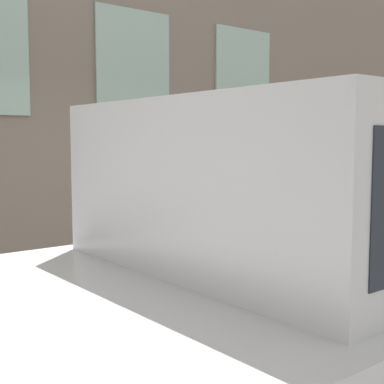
{
  "coord_description": "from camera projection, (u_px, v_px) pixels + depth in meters",
  "views": [
    {
      "loc": [
        -3.32,
        2.92,
        1.64
      ],
      "look_at": [
        0.82,
        -0.38,
        1.13
      ],
      "focal_mm": 50.0,
      "sensor_mm": 36.0,
      "label": 1
    }
  ],
  "objects": [
    {
      "name": "parked_car_silver_near",
      "position": [
        330.0,
        259.0,
        2.96
      ],
      "size": [
        2.04,
        4.62,
        1.83
      ],
      "color": "black",
      "rests_on": "ground_plane"
    },
    {
      "name": "sidewalk",
      "position": [
        127.0,
        288.0,
        5.67
      ],
      "size": [
        2.88,
        60.0,
        0.16
      ],
      "color": "#A8A093",
      "rests_on": "ground_plane"
    },
    {
      "name": "ground_plane",
      "position": [
        217.0,
        334.0,
        4.55
      ],
      "size": [
        80.0,
        80.0,
        0.0
      ],
      "primitive_type": "plane",
      "color": "#514F4C"
    },
    {
      "name": "fire_hydrant",
      "position": [
        180.0,
        249.0,
        5.07
      ],
      "size": [
        0.33,
        0.45,
        0.88
      ],
      "color": "red",
      "rests_on": "sidewalk"
    },
    {
      "name": "person",
      "position": [
        203.0,
        185.0,
        5.62
      ],
      "size": [
        0.41,
        0.27,
        1.7
      ],
      "rotation": [
        0.0,
        0.0,
        -2.55
      ],
      "color": "#232328",
      "rests_on": "sidewalk"
    }
  ]
}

